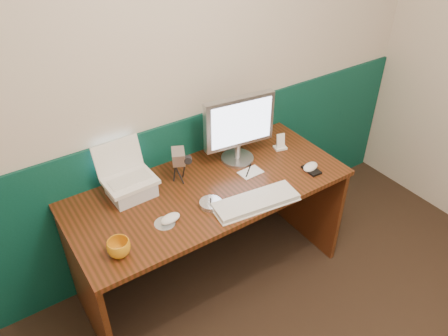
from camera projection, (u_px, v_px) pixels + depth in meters
back_wall at (190, 77)px, 2.47m from camera, size 3.50×0.04×2.50m
wainscot at (196, 183)px, 2.90m from camera, size 3.48×0.02×1.00m
desk at (210, 235)px, 2.68m from camera, size 1.60×0.70×0.75m
laptop_riser at (131, 189)px, 2.38m from camera, size 0.24×0.20×0.08m
laptop at (128, 166)px, 2.30m from camera, size 0.28×0.22×0.22m
monitor at (238, 129)px, 2.56m from camera, size 0.45×0.18×0.43m
keyboard at (256, 202)px, 2.33m from camera, size 0.48×0.21×0.03m
mouse_right at (310, 167)px, 2.59m from camera, size 0.13×0.09×0.04m
mouse_left at (170, 218)px, 2.22m from camera, size 0.12×0.08×0.04m
mug at (119, 248)px, 2.02m from camera, size 0.14×0.14×0.09m
camcorder at (179, 166)px, 2.45m from camera, size 0.14×0.16×0.20m
cd_spindle at (211, 204)px, 2.32m from camera, size 0.12×0.12×0.03m
cd_loose_a at (165, 223)px, 2.22m from camera, size 0.11×0.11×0.00m
pen at (248, 171)px, 2.58m from camera, size 0.10×0.09×0.01m
papers at (251, 172)px, 2.57m from camera, size 0.14×0.10×0.00m
dock at (280, 148)px, 2.78m from camera, size 0.09×0.08×0.01m
music_player at (281, 141)px, 2.75m from camera, size 0.06×0.04×0.09m
pda at (311, 170)px, 2.58m from camera, size 0.07×0.12×0.01m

